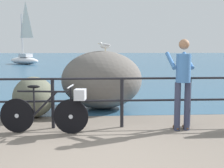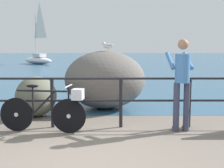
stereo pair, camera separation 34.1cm
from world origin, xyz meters
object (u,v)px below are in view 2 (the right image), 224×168
object	(u,v)px
person_at_railing	(182,80)
sailboat	(38,57)
bicycle	(50,108)
breakwater_boulder_main	(105,80)
breakwater_boulder_left	(36,96)
seagull	(108,46)

from	to	relation	value
person_at_railing	sailboat	xyz separation A→B (m)	(-8.65, 24.39, -0.28)
person_at_railing	bicycle	bearing A→B (deg)	88.58
breakwater_boulder_main	sailboat	world-z (taller)	sailboat
bicycle	breakwater_boulder_main	distance (m)	2.58
person_at_railing	breakwater_boulder_left	bearing A→B (deg)	63.81
bicycle	breakwater_boulder_left	size ratio (longest dim) A/B	1.52
bicycle	person_at_railing	size ratio (longest dim) A/B	0.95
breakwater_boulder_left	sailboat	size ratio (longest dim) A/B	0.18
bicycle	breakwater_boulder_main	bearing A→B (deg)	74.30
breakwater_boulder_left	seagull	xyz separation A→B (m)	(1.71, 0.90, 1.20)
bicycle	person_at_railing	xyz separation A→B (m)	(2.53, 0.09, 0.53)
bicycle	sailboat	xyz separation A→B (m)	(-6.12, 24.49, 0.24)
breakwater_boulder_main	breakwater_boulder_left	bearing A→B (deg)	-149.64
bicycle	breakwater_boulder_left	distance (m)	1.53
seagull	sailboat	distance (m)	23.35
sailboat	breakwater_boulder_main	bearing A→B (deg)	152.14
bicycle	breakwater_boulder_main	world-z (taller)	breakwater_boulder_main
bicycle	person_at_railing	distance (m)	2.58
breakwater_boulder_left	seagull	bearing A→B (deg)	27.67
person_at_railing	breakwater_boulder_left	xyz separation A→B (m)	(-3.14, 1.31, -0.52)
sailboat	seagull	bearing A→B (deg)	152.32
bicycle	breakwater_boulder_left	world-z (taller)	breakwater_boulder_left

